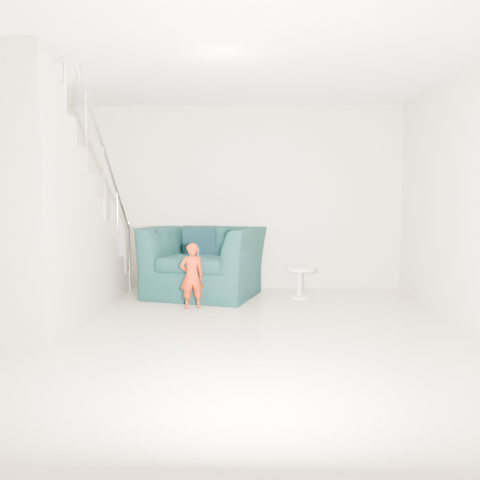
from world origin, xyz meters
name	(u,v)px	position (x,y,z in m)	size (l,w,h in m)	color
floor	(221,338)	(0.00, 0.00, 0.00)	(5.50, 5.50, 0.00)	tan
ceiling	(221,51)	(0.00, 0.00, 2.70)	(5.50, 5.50, 0.00)	silver
back_wall	(233,198)	(0.00, 2.75, 1.35)	(5.00, 5.00, 0.00)	#C3B39E
front_wall	(179,197)	(0.00, -2.75, 1.35)	(5.00, 5.00, 0.00)	#C3B39E
armchair	(204,261)	(-0.37, 2.13, 0.48)	(1.46, 1.28, 0.95)	black
toddler	(192,276)	(-0.44, 1.28, 0.40)	(0.29, 0.19, 0.80)	#992D04
side_table	(299,277)	(0.93, 2.00, 0.28)	(0.42, 0.42, 0.42)	silver
staircase	(38,236)	(-2.00, 0.55, 0.95)	(1.02, 3.03, 3.62)	#ADA089
cushion	(200,242)	(-0.46, 2.40, 0.72)	(0.47, 0.13, 0.45)	black
throw	(158,253)	(-1.01, 2.11, 0.60)	(0.06, 0.57, 0.64)	black
phone	(198,252)	(-0.36, 1.27, 0.70)	(0.02, 0.05, 0.10)	black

